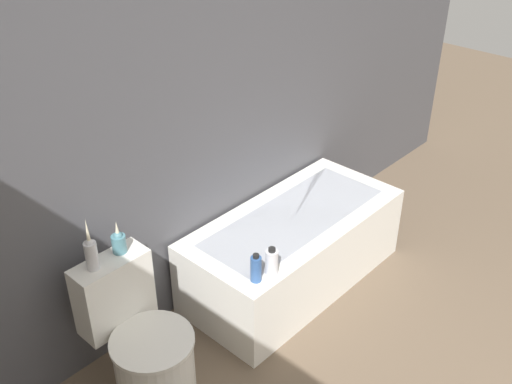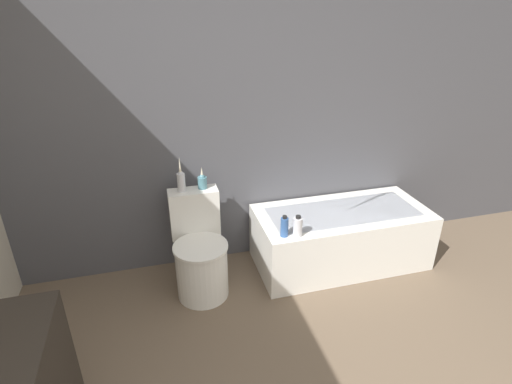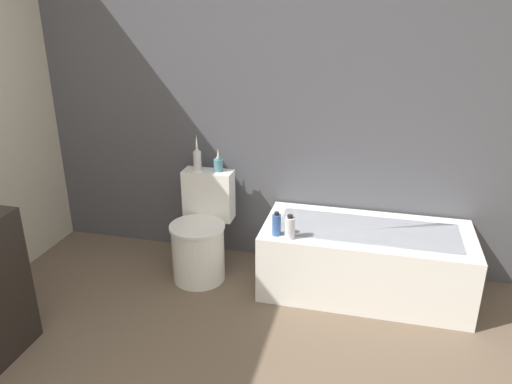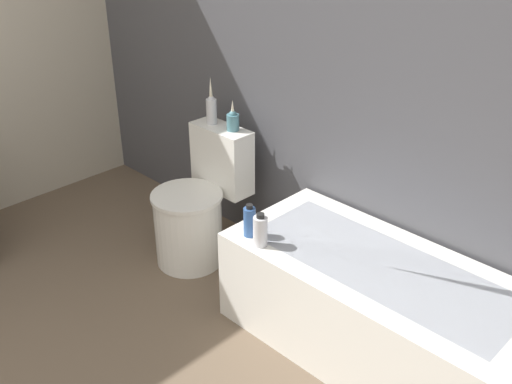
% 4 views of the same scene
% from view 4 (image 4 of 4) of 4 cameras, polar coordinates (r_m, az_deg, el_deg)
% --- Properties ---
extents(wall_back_tiled, '(6.40, 0.06, 2.60)m').
position_cam_4_polar(wall_back_tiled, '(3.11, 3.87, 15.09)').
color(wall_back_tiled, '#4C4C51').
rests_on(wall_back_tiled, ground_plane).
extents(bathtub, '(1.41, 0.65, 0.48)m').
position_cam_4_polar(bathtub, '(2.83, 11.37, -10.81)').
color(bathtub, white).
rests_on(bathtub, ground).
extents(toilet, '(0.40, 0.55, 0.75)m').
position_cam_4_polar(toilet, '(3.42, -5.62, -1.69)').
color(toilet, white).
rests_on(toilet, ground).
extents(vase_gold, '(0.06, 0.06, 0.27)m').
position_cam_4_polar(vase_gold, '(3.36, -4.27, 7.95)').
color(vase_gold, silver).
rests_on(vase_gold, toilet).
extents(vase_silver, '(0.07, 0.07, 0.17)m').
position_cam_4_polar(vase_silver, '(3.27, -2.22, 6.87)').
color(vase_silver, teal).
rests_on(vase_silver, toilet).
extents(shampoo_bottle_tall, '(0.06, 0.06, 0.17)m').
position_cam_4_polar(shampoo_bottle_tall, '(2.80, -0.62, -2.81)').
color(shampoo_bottle_tall, '#335999').
rests_on(shampoo_bottle_tall, bathtub).
extents(shampoo_bottle_short, '(0.07, 0.07, 0.17)m').
position_cam_4_polar(shampoo_bottle_short, '(2.73, 0.41, -3.71)').
color(shampoo_bottle_short, silver).
rests_on(shampoo_bottle_short, bathtub).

